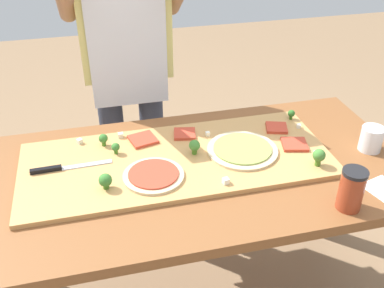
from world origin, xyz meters
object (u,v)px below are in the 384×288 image
(broccoli_floret_front_right, at_px, (319,156))
(cheese_crumble_f, at_px, (208,134))
(broccoli_floret_back_mid, at_px, (116,147))
(sauce_jar, at_px, (351,189))
(pizza_slice_far_left, at_px, (185,134))
(cheese_crumble_e, at_px, (226,181))
(cheese_crumble_b, at_px, (299,126))
(cheese_crumble_d, at_px, (80,141))
(pizza_slice_center, at_px, (277,128))
(pizza_whole_tomato_red, at_px, (153,175))
(chefs_knife, at_px, (60,168))
(cheese_crumble_c, at_px, (315,153))
(flour_cup, at_px, (371,140))
(broccoli_floret_front_left, at_px, (105,181))
(cheese_crumble_a, at_px, (121,135))
(broccoli_floret_back_right, at_px, (103,139))
(broccoli_floret_center_right, at_px, (291,114))
(pizza_slice_near_right, at_px, (294,144))
(prep_table, at_px, (193,190))
(pizza_whole_pesto_green, at_px, (242,150))
(cook_center, at_px, (126,54))
(broccoli_floret_front_mid, at_px, (195,146))
(pizza_slice_far_right, at_px, (143,139))

(broccoli_floret_front_right, height_order, cheese_crumble_f, broccoli_floret_front_right)
(broccoli_floret_back_mid, height_order, sauce_jar, sauce_jar)
(broccoli_floret_front_right, relative_size, broccoli_floret_back_mid, 1.49)
(pizza_slice_far_left, height_order, cheese_crumble_e, cheese_crumble_e)
(cheese_crumble_b, relative_size, cheese_crumble_d, 0.85)
(pizza_slice_center, xyz_separation_m, pizza_slice_far_left, (-0.38, 0.04, 0.00))
(pizza_whole_tomato_red, bearing_deg, chefs_knife, 158.81)
(broccoli_floret_front_right, height_order, cheese_crumble_c, broccoli_floret_front_right)
(cheese_crumble_c, xyz_separation_m, flour_cup, (0.24, 0.01, 0.02))
(broccoli_floret_front_left, height_order, cheese_crumble_a, broccoli_floret_front_left)
(broccoli_floret_back_right, height_order, cheese_crumble_d, broccoli_floret_back_right)
(chefs_knife, relative_size, broccoli_floret_front_left, 5.06)
(pizza_whole_tomato_red, height_order, broccoli_floret_center_right, broccoli_floret_center_right)
(chefs_knife, relative_size, broccoli_floret_front_right, 4.31)
(chefs_knife, relative_size, pizza_slice_near_right, 3.05)
(cheese_crumble_a, xyz_separation_m, cheese_crumble_f, (0.35, -0.07, -0.00))
(prep_table, relative_size, broccoli_floret_front_left, 28.31)
(broccoli_floret_back_mid, distance_m, sauce_jar, 0.85)
(prep_table, relative_size, pizza_whole_pesto_green, 5.99)
(pizza_whole_tomato_red, distance_m, sauce_jar, 0.67)
(pizza_slice_center, distance_m, sauce_jar, 0.50)
(broccoli_floret_back_right, bearing_deg, cheese_crumble_b, -3.98)
(cheese_crumble_f, height_order, cook_center, cook_center)
(cheese_crumble_e, bearing_deg, pizza_whole_pesto_green, 55.38)
(pizza_whole_pesto_green, relative_size, sauce_jar, 1.86)
(broccoli_floret_front_right, relative_size, cheese_crumble_e, 3.33)
(pizza_slice_near_right, bearing_deg, cheese_crumble_f, 153.46)
(pizza_slice_near_right, relative_size, sauce_jar, 0.65)
(cheese_crumble_a, xyz_separation_m, cheese_crumble_d, (-0.16, -0.01, -0.00))
(broccoli_floret_back_right, height_order, broccoli_floret_front_left, broccoli_floret_front_left)
(cheese_crumble_c, relative_size, cheese_crumble_f, 0.79)
(cook_center, bearing_deg, broccoli_floret_back_right, -109.29)
(cheese_crumble_e, bearing_deg, pizza_whole_tomato_red, 157.59)
(sauce_jar, bearing_deg, pizza_slice_far_left, 127.98)
(cheese_crumble_a, xyz_separation_m, cheese_crumble_b, (0.73, -0.10, -0.00))
(broccoli_floret_back_mid, distance_m, flour_cup, 0.99)
(pizza_whole_pesto_green, distance_m, pizza_slice_center, 0.23)
(cheese_crumble_c, xyz_separation_m, sauce_jar, (-0.03, -0.29, 0.05))
(pizza_whole_pesto_green, relative_size, broccoli_floret_front_mid, 4.60)
(broccoli_floret_front_mid, xyz_separation_m, cheese_crumble_e, (0.06, -0.21, -0.03))
(cheese_crumble_d, height_order, cook_center, cook_center)
(broccoli_floret_center_right, bearing_deg, pizza_whole_tomato_red, -157.26)
(broccoli_floret_back_right, xyz_separation_m, flour_cup, (1.01, -0.25, -0.01))
(pizza_slice_far_left, relative_size, cheese_crumble_d, 4.59)
(cheese_crumble_f, bearing_deg, broccoli_floret_front_left, -149.67)
(prep_table, bearing_deg, broccoli_floret_back_mid, 152.12)
(broccoli_floret_front_mid, bearing_deg, broccoli_floret_back_mid, 165.96)
(pizza_slice_far_right, height_order, broccoli_floret_front_mid, broccoli_floret_front_mid)
(pizza_whole_tomato_red, distance_m, broccoli_floret_front_left, 0.17)
(broccoli_floret_back_mid, relative_size, broccoli_floret_back_right, 0.90)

